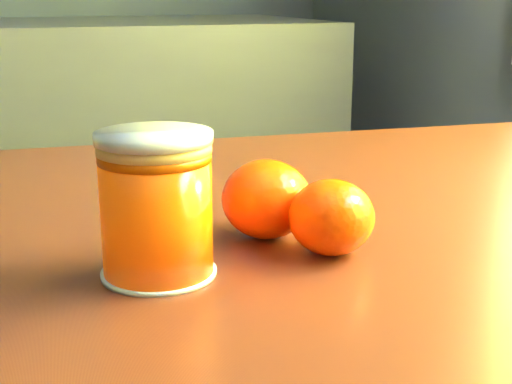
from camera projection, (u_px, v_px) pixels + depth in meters
name	position (u px, v px, depth m)	size (l,w,h in m)	color
table	(226.00, 352.00, 0.57)	(1.10, 0.81, 0.78)	#5E2717
juice_glass	(157.00, 206.00, 0.46)	(0.08, 0.08, 0.09)	#FF4F05
orange_front	(331.00, 217.00, 0.50)	(0.06, 0.06, 0.05)	#FF4405
orange_back	(266.00, 199.00, 0.54)	(0.07, 0.07, 0.06)	#FF4405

